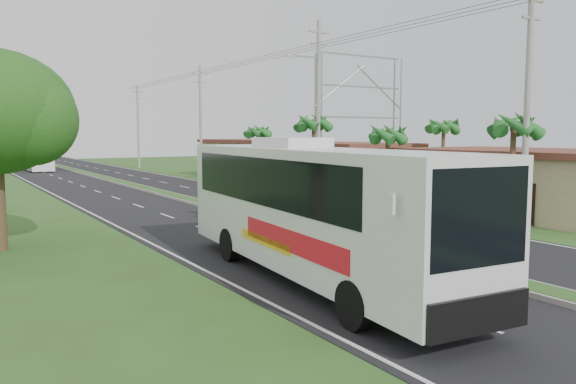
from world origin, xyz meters
TOP-DOWN VIEW (x-y plane):
  - ground at (0.00, 0.00)m, footprint 180.00×180.00m
  - road_asphalt at (0.00, 20.00)m, footprint 14.00×160.00m
  - median_strip at (0.00, 20.00)m, footprint 1.20×160.00m
  - lane_edge_left at (-6.70, 20.00)m, footprint 0.12×160.00m
  - lane_edge_right at (6.70, 20.00)m, footprint 0.12×160.00m
  - shop_near at (14.00, 6.00)m, footprint 8.60×12.60m
  - shop_mid at (14.00, 22.00)m, footprint 7.60×10.60m
  - shop_far at (14.00, 36.00)m, footprint 8.60×11.60m
  - palm_verge_a at (9.00, 3.00)m, footprint 2.40×2.40m
  - palm_verge_b at (9.40, 12.00)m, footprint 2.40×2.40m
  - palm_verge_c at (8.80, 19.00)m, footprint 2.40×2.40m
  - palm_verge_d at (9.30, 28.00)m, footprint 2.40×2.40m
  - palm_behind_shop at (17.50, 15.00)m, footprint 2.40×2.40m
  - utility_pole_a at (8.50, 2.00)m, footprint 1.60×0.28m
  - utility_pole_b at (8.47, 18.00)m, footprint 3.20×0.28m
  - utility_pole_c at (8.50, 38.00)m, footprint 1.60×0.28m
  - utility_pole_d at (8.50, 58.00)m, footprint 1.60×0.28m
  - billboard_lattice at (22.00, 30.00)m, footprint 10.18×1.18m
  - coach_bus_main at (-4.46, 0.07)m, footprint 3.93×13.40m
  - coach_bus_far at (-3.56, 59.80)m, footprint 2.46×11.03m
  - motorcyclist at (-1.50, 13.15)m, footprint 1.98×0.75m

SIDE VIEW (x-z plane):
  - ground at x=0.00m, z-range 0.00..0.00m
  - lane_edge_left at x=-6.70m, z-range 0.00..0.00m
  - lane_edge_right at x=6.70m, z-range 0.00..0.00m
  - road_asphalt at x=0.00m, z-range 0.00..0.02m
  - median_strip at x=0.00m, z-range 0.01..0.20m
  - motorcyclist at x=-1.50m, z-range -0.32..1.83m
  - shop_near at x=14.00m, z-range 0.02..3.54m
  - coach_bus_far at x=-3.56m, z-range 0.22..3.43m
  - shop_mid at x=14.00m, z-range 0.02..3.69m
  - shop_far at x=14.00m, z-range 0.02..3.84m
  - coach_bus_main at x=-4.46m, z-range 0.21..4.48m
  - palm_verge_b at x=9.40m, z-range 1.83..6.88m
  - palm_verge_d at x=9.30m, z-range 1.92..7.17m
  - palm_verge_a at x=9.00m, z-range 2.02..7.47m
  - palm_behind_shop at x=17.50m, z-range 2.11..7.76m
  - palm_verge_c at x=8.80m, z-range 2.20..8.05m
  - utility_pole_d at x=8.50m, z-range 0.17..10.67m
  - utility_pole_a at x=8.50m, z-range 0.17..11.17m
  - utility_pole_c at x=8.50m, z-range 0.17..11.17m
  - utility_pole_b at x=8.47m, z-range 0.26..12.26m
  - billboard_lattice at x=22.00m, z-range 0.79..12.86m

